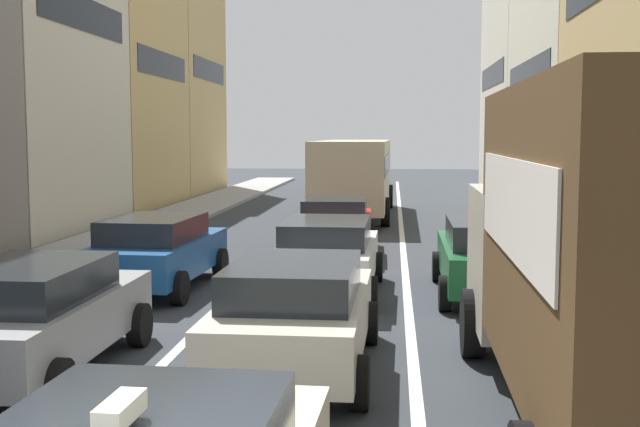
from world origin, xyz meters
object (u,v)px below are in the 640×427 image
at_px(bus_mid_queue_primary, 355,171).
at_px(sedan_left_lane_third, 156,250).
at_px(sedan_centre_lane_second, 296,312).
at_px(coupe_centre_lane_fourth, 336,224).
at_px(wagon_left_lane_second, 33,315).
at_px(sedan_right_lane_behind_truck, 490,256).
at_px(hatchback_centre_lane_third, 327,255).
at_px(removalist_box_truck, 621,249).

bearing_deg(bus_mid_queue_primary, sedan_left_lane_third, 168.19).
bearing_deg(sedan_centre_lane_second, coupe_centre_lane_fourth, 2.09).
xyz_separation_m(sedan_centre_lane_second, sedan_left_lane_third, (-3.48, 5.37, 0.00)).
height_order(sedan_centre_lane_second, wagon_left_lane_second, same).
bearing_deg(sedan_right_lane_behind_truck, sedan_left_lane_third, 89.60).
distance_m(sedan_left_lane_third, sedan_right_lane_behind_truck, 6.62).
bearing_deg(hatchback_centre_lane_third, sedan_left_lane_third, 86.69).
height_order(removalist_box_truck, bus_mid_queue_primary, removalist_box_truck).
relative_size(removalist_box_truck, wagon_left_lane_second, 1.80).
bearing_deg(removalist_box_truck, hatchback_centre_lane_third, 27.17).
height_order(hatchback_centre_lane_third, sedan_right_lane_behind_truck, same).
xyz_separation_m(removalist_box_truck, sedan_left_lane_third, (-7.04, 7.40, -1.18)).
height_order(sedan_centre_lane_second, sedan_left_lane_third, same).
relative_size(sedan_centre_lane_second, hatchback_centre_lane_third, 1.00).
height_order(wagon_left_lane_second, coupe_centre_lane_fourth, same).
xyz_separation_m(wagon_left_lane_second, sedan_left_lane_third, (-0.10, 5.81, 0.00)).
height_order(removalist_box_truck, coupe_centre_lane_fourth, removalist_box_truck).
xyz_separation_m(sedan_centre_lane_second, coupe_centre_lane_fourth, (-0.22, 10.49, 0.00)).
bearing_deg(sedan_left_lane_third, removalist_box_truck, -133.89).
relative_size(removalist_box_truck, sedan_centre_lane_second, 1.79).
height_order(wagon_left_lane_second, sedan_left_lane_third, same).
relative_size(wagon_left_lane_second, sedan_right_lane_behind_truck, 1.00).
bearing_deg(hatchback_centre_lane_third, sedan_right_lane_behind_truck, -86.32).
distance_m(wagon_left_lane_second, sedan_left_lane_third, 5.81).
relative_size(removalist_box_truck, coupe_centre_lane_fourth, 1.79).
relative_size(sedan_centre_lane_second, coupe_centre_lane_fourth, 1.00).
bearing_deg(removalist_box_truck, sedan_centre_lane_second, 60.93).
height_order(hatchback_centre_lane_third, bus_mid_queue_primary, bus_mid_queue_primary).
distance_m(removalist_box_truck, bus_mid_queue_primary, 22.50).
bearing_deg(bus_mid_queue_primary, sedan_centre_lane_second, -178.70).
xyz_separation_m(hatchback_centre_lane_third, sedan_right_lane_behind_truck, (3.13, 0.15, 0.00)).
distance_m(coupe_centre_lane_fourth, sedan_right_lane_behind_truck, 6.21).
height_order(removalist_box_truck, sedan_right_lane_behind_truck, removalist_box_truck).
bearing_deg(removalist_box_truck, sedan_left_lane_third, 44.28).
bearing_deg(removalist_box_truck, coupe_centre_lane_fourth, 17.51).
bearing_deg(hatchback_centre_lane_third, coupe_centre_lane_fourth, 3.31).
relative_size(removalist_box_truck, sedan_left_lane_third, 1.77).
xyz_separation_m(coupe_centre_lane_fourth, bus_mid_queue_primary, (0.04, 9.66, 0.96)).
xyz_separation_m(sedan_left_lane_third, sedan_right_lane_behind_truck, (6.62, -0.11, 0.00)).
height_order(sedan_centre_lane_second, hatchback_centre_lane_third, same).
relative_size(sedan_right_lane_behind_truck, bus_mid_queue_primary, 0.41).
distance_m(hatchback_centre_lane_third, sedan_right_lane_behind_truck, 3.14).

